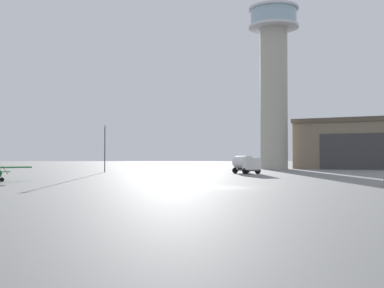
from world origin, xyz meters
The scene contains 5 objects.
ground_plane centered at (0.00, 0.00, 0.00)m, with size 400.00×400.00×0.00m, color slate.
control_tower centered at (13.72, 61.20, 21.38)m, with size 11.19×11.19×40.36m.
hangar centered at (34.75, 65.22, 5.73)m, with size 33.51×29.24×11.43m.
truck_fuel_tanker_white centered at (4.82, 34.72, 1.69)m, with size 4.57×6.38×3.04m.
light_post_east centered at (-20.18, 40.31, 5.15)m, with size 0.44×0.44×8.64m.
Camera 1 is at (-2.88, -45.87, 3.12)m, focal length 44.61 mm.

